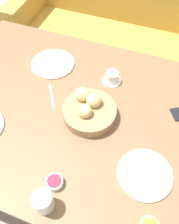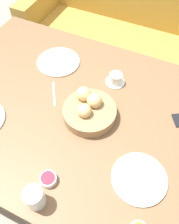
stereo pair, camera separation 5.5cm
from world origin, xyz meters
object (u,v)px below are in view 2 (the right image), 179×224
knife_silver (54,94)px  plate_far_center (58,62)px  couch (122,41)px  plate_near_right (139,178)px  coffee_cup (116,79)px  jam_bowl_berry (48,179)px  bread_basket (89,110)px  water_tumbler (35,198)px

knife_silver → plate_far_center: bearing=114.0°
knife_silver → couch: bearing=88.2°
plate_near_right → plate_far_center: same height
plate_far_center → coffee_cup: 0.36m
coffee_cup → jam_bowl_berry: 0.63m
plate_near_right → jam_bowl_berry: 0.37m
bread_basket → coffee_cup: size_ratio=2.45×
bread_basket → water_tumbler: (-0.01, -0.47, 0.01)m
plate_far_center → coffee_cup: size_ratio=2.37×
water_tumbler → coffee_cup: size_ratio=0.94×
jam_bowl_berry → knife_silver: jam_bowl_berry is taller
bread_basket → plate_near_right: size_ratio=1.12×
bread_basket → plate_far_center: (-0.32, 0.26, -0.03)m
plate_near_right → coffee_cup: 0.55m
couch → bread_basket: couch is taller
bread_basket → water_tumbler: size_ratio=2.62×
water_tumbler → knife_silver: (-0.22, 0.51, -0.05)m
jam_bowl_berry → knife_silver: size_ratio=0.47×
water_tumbler → coffee_cup: bearing=86.5°
jam_bowl_berry → bread_basket: bearing=88.6°
couch → plate_near_right: size_ratio=7.07×
water_tumbler → knife_silver: 0.55m
plate_far_center → knife_silver: (0.10, -0.22, -0.00)m
plate_near_right → knife_silver: (-0.55, 0.25, -0.00)m
plate_far_center → knife_silver: plate_far_center is taller
coffee_cup → bread_basket: bearing=-98.3°
bread_basket → plate_far_center: bearing=140.8°
jam_bowl_berry → plate_near_right: bearing=26.0°
water_tumbler → coffee_cup: (0.04, 0.72, -0.02)m
plate_near_right → bread_basket: bearing=147.4°
plate_near_right → plate_far_center: (-0.65, 0.47, 0.00)m
couch → plate_near_right: (0.52, -1.30, 0.38)m
plate_near_right → water_tumbler: (-0.33, -0.26, 0.04)m
bread_basket → coffee_cup: (0.04, 0.26, -0.01)m
couch → coffee_cup: couch is taller
plate_near_right → coffee_cup: size_ratio=2.19×
plate_far_center → coffee_cup: bearing=-1.1°
plate_near_right → jam_bowl_berry: jam_bowl_berry is taller
bread_basket → knife_silver: (-0.22, 0.04, -0.04)m
bread_basket → plate_far_center: 0.42m
knife_silver → jam_bowl_berry: bearing=-62.6°
couch → coffee_cup: bearing=-74.6°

